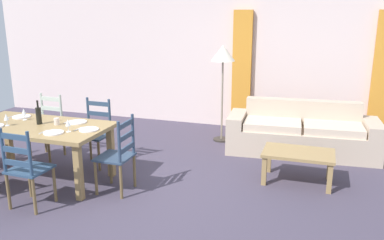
% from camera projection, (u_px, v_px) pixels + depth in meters
% --- Properties ---
extents(ground_plane, '(9.60, 9.60, 0.02)m').
position_uv_depth(ground_plane, '(143.00, 192.00, 5.01)').
color(ground_plane, '#433C4D').
extents(wall_far, '(9.60, 0.16, 2.70)m').
position_uv_depth(wall_far, '(214.00, 56.00, 7.68)').
color(wall_far, silver).
rests_on(wall_far, ground_plane).
extents(curtain_panel_left, '(0.35, 0.08, 2.20)m').
position_uv_depth(curtain_panel_left, '(242.00, 71.00, 7.44)').
color(curtain_panel_left, orange).
rests_on(curtain_panel_left, ground_plane).
extents(curtain_panel_right, '(0.35, 0.08, 2.20)m').
position_uv_depth(curtain_panel_right, '(383.00, 77.00, 6.72)').
color(curtain_panel_right, orange).
rests_on(curtain_panel_right, ground_plane).
extents(dining_table, '(1.90, 0.96, 0.75)m').
position_uv_depth(dining_table, '(37.00, 131.00, 5.22)').
color(dining_table, '#9C7D4C').
rests_on(dining_table, ground_plane).
extents(dining_chair_near_right, '(0.43, 0.41, 0.96)m').
position_uv_depth(dining_chair_near_right, '(26.00, 168.00, 4.47)').
color(dining_chair_near_right, navy).
rests_on(dining_chair_near_right, ground_plane).
extents(dining_chair_far_left, '(0.44, 0.42, 0.96)m').
position_uv_depth(dining_chair_far_left, '(48.00, 126.00, 6.11)').
color(dining_chair_far_left, beige).
rests_on(dining_chair_far_left, ground_plane).
extents(dining_chair_far_right, '(0.43, 0.41, 0.96)m').
position_uv_depth(dining_chair_far_right, '(95.00, 133.00, 5.79)').
color(dining_chair_far_right, '#2E435B').
rests_on(dining_chair_far_right, ground_plane).
extents(dining_chair_head_east, '(0.40, 0.42, 0.96)m').
position_uv_depth(dining_chair_head_east, '(118.00, 155.00, 4.89)').
color(dining_chair_head_east, '#2F425A').
rests_on(dining_chair_head_east, ground_plane).
extents(dinner_plate_near_right, '(0.24, 0.24, 0.02)m').
position_uv_depth(dinner_plate_near_right, '(54.00, 133.00, 4.83)').
color(dinner_plate_near_right, white).
rests_on(dinner_plate_near_right, dining_table).
extents(fork_near_right, '(0.02, 0.17, 0.01)m').
position_uv_depth(fork_near_right, '(43.00, 132.00, 4.87)').
color(fork_near_right, silver).
rests_on(fork_near_right, dining_table).
extents(dinner_plate_far_left, '(0.24, 0.24, 0.02)m').
position_uv_depth(dinner_plate_far_left, '(21.00, 117.00, 5.56)').
color(dinner_plate_far_left, white).
rests_on(dinner_plate_far_left, dining_table).
extents(fork_far_left, '(0.02, 0.17, 0.01)m').
position_uv_depth(fork_far_left, '(13.00, 116.00, 5.60)').
color(fork_far_left, silver).
rests_on(fork_far_left, dining_table).
extents(dinner_plate_far_right, '(0.24, 0.24, 0.02)m').
position_uv_depth(dinner_plate_far_right, '(77.00, 122.00, 5.28)').
color(dinner_plate_far_right, white).
rests_on(dinner_plate_far_right, dining_table).
extents(fork_far_right, '(0.02, 0.17, 0.01)m').
position_uv_depth(fork_far_right, '(68.00, 122.00, 5.33)').
color(fork_far_right, silver).
rests_on(fork_far_right, dining_table).
extents(dinner_plate_head_east, '(0.24, 0.24, 0.02)m').
position_uv_depth(dinner_plate_head_east, '(89.00, 129.00, 4.96)').
color(dinner_plate_head_east, white).
rests_on(dinner_plate_head_east, dining_table).
extents(fork_head_east, '(0.02, 0.17, 0.01)m').
position_uv_depth(fork_head_east, '(78.00, 129.00, 5.00)').
color(fork_head_east, silver).
rests_on(fork_head_east, dining_table).
extents(wine_bottle, '(0.07, 0.07, 0.32)m').
position_uv_depth(wine_bottle, '(39.00, 115.00, 5.20)').
color(wine_bottle, black).
rests_on(wine_bottle, dining_table).
extents(wine_glass_near_left, '(0.06, 0.06, 0.16)m').
position_uv_depth(wine_glass_near_left, '(6.00, 117.00, 5.12)').
color(wine_glass_near_left, white).
rests_on(wine_glass_near_left, dining_table).
extents(wine_glass_near_right, '(0.06, 0.06, 0.16)m').
position_uv_depth(wine_glass_near_right, '(68.00, 123.00, 4.86)').
color(wine_glass_near_right, white).
rests_on(wine_glass_near_right, dining_table).
extents(wine_glass_far_left, '(0.06, 0.06, 0.16)m').
position_uv_depth(wine_glass_far_left, '(24.00, 112.00, 5.39)').
color(wine_glass_far_left, white).
rests_on(wine_glass_far_left, dining_table).
extents(coffee_cup_primary, '(0.07, 0.07, 0.09)m').
position_uv_depth(coffee_cup_primary, '(57.00, 121.00, 5.18)').
color(coffee_cup_primary, beige).
rests_on(coffee_cup_primary, dining_table).
extents(couch, '(2.33, 0.97, 0.80)m').
position_uv_depth(couch, '(301.00, 134.00, 6.33)').
color(couch, '#C6AF97').
rests_on(couch, ground_plane).
extents(coffee_table, '(0.90, 0.56, 0.42)m').
position_uv_depth(coffee_table, '(298.00, 156.00, 5.19)').
color(coffee_table, '#9C7D4C').
rests_on(coffee_table, ground_plane).
extents(standing_lamp, '(0.40, 0.40, 1.64)m').
position_uv_depth(standing_lamp, '(223.00, 59.00, 6.61)').
color(standing_lamp, '#332D28').
rests_on(standing_lamp, ground_plane).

